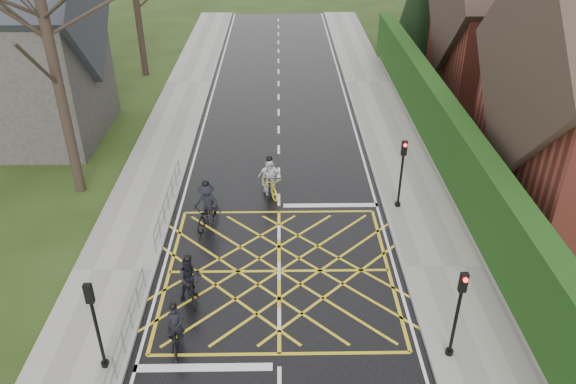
{
  "coord_description": "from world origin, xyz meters",
  "views": [
    {
      "loc": [
        0.08,
        -16.15,
        12.91
      ],
      "look_at": [
        0.38,
        3.48,
        1.3
      ],
      "focal_mm": 35.0,
      "sensor_mm": 36.0,
      "label": 1
    }
  ],
  "objects_px": {
    "cyclist_mid": "(207,208)",
    "cyclist_front": "(270,181)",
    "cyclist_rear": "(176,332)",
    "cyclist_lead": "(270,182)",
    "cyclist_back": "(190,283)"
  },
  "relations": [
    {
      "from": "cyclist_back",
      "to": "cyclist_lead",
      "type": "xyz_separation_m",
      "value": [
        2.59,
        6.98,
        -0.07
      ]
    },
    {
      "from": "cyclist_lead",
      "to": "cyclist_mid",
      "type": "bearing_deg",
      "value": -158.77
    },
    {
      "from": "cyclist_mid",
      "to": "cyclist_lead",
      "type": "distance_m",
      "value": 3.43
    },
    {
      "from": "cyclist_rear",
      "to": "cyclist_front",
      "type": "height_order",
      "value": "cyclist_front"
    },
    {
      "from": "cyclist_mid",
      "to": "cyclist_lead",
      "type": "height_order",
      "value": "cyclist_mid"
    },
    {
      "from": "cyclist_back",
      "to": "cyclist_front",
      "type": "height_order",
      "value": "cyclist_front"
    },
    {
      "from": "cyclist_front",
      "to": "cyclist_rear",
      "type": "bearing_deg",
      "value": -106.0
    },
    {
      "from": "cyclist_front",
      "to": "cyclist_mid",
      "type": "bearing_deg",
      "value": -136.53
    },
    {
      "from": "cyclist_mid",
      "to": "cyclist_front",
      "type": "bearing_deg",
      "value": 58.22
    },
    {
      "from": "cyclist_back",
      "to": "cyclist_mid",
      "type": "bearing_deg",
      "value": 71.9
    },
    {
      "from": "cyclist_rear",
      "to": "cyclist_back",
      "type": "distance_m",
      "value": 2.16
    },
    {
      "from": "cyclist_rear",
      "to": "cyclist_front",
      "type": "distance_m",
      "value": 9.51
    },
    {
      "from": "cyclist_mid",
      "to": "cyclist_lead",
      "type": "relative_size",
      "value": 1.13
    },
    {
      "from": "cyclist_mid",
      "to": "cyclist_front",
      "type": "height_order",
      "value": "cyclist_mid"
    },
    {
      "from": "cyclist_mid",
      "to": "cyclist_back",
      "type": "bearing_deg",
      "value": -75.52
    }
  ]
}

